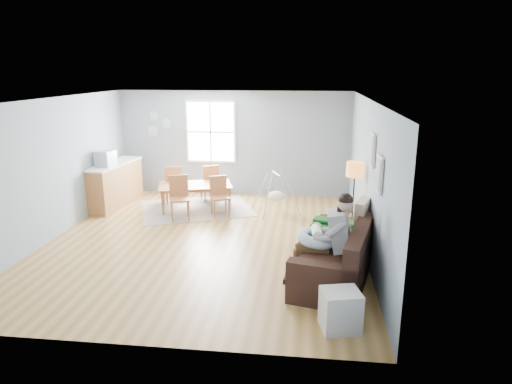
# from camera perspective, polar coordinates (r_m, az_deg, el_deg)

# --- Properties ---
(room) EXTENTS (8.40, 9.40, 3.90)m
(room) POSITION_cam_1_polar(r_m,az_deg,el_deg) (8.39, -6.79, 9.52)
(room) COLOR olive
(window) EXTENTS (1.32, 0.08, 1.62)m
(window) POSITION_cam_1_polar(r_m,az_deg,el_deg) (11.97, -5.67, 7.49)
(window) COLOR silver
(window) RESTS_ON room
(pictures) EXTENTS (0.05, 1.34, 0.74)m
(pictures) POSITION_cam_1_polar(r_m,az_deg,el_deg) (7.28, 14.71, 3.74)
(pictures) COLOR silver
(pictures) RESTS_ON room
(wall_plates) EXTENTS (0.67, 0.02, 0.66)m
(wall_plates) POSITION_cam_1_polar(r_m,az_deg,el_deg) (12.33, -12.14, 8.29)
(wall_plates) COLOR #9AB3B9
(wall_plates) RESTS_ON room
(sofa) EXTENTS (1.50, 2.49, 0.94)m
(sofa) POSITION_cam_1_polar(r_m,az_deg,el_deg) (7.45, 10.46, -8.00)
(sofa) COLOR black
(sofa) RESTS_ON room
(green_throw) EXTENTS (1.25, 1.11, 0.04)m
(green_throw) POSITION_cam_1_polar(r_m,az_deg,el_deg) (8.08, 10.86, -4.15)
(green_throw) COLOR #155E20
(green_throw) RESTS_ON sofa
(beige_pillow) EXTENTS (0.33, 0.58, 0.56)m
(beige_pillow) POSITION_cam_1_polar(r_m,az_deg,el_deg) (7.80, 13.16, -2.96)
(beige_pillow) COLOR tan
(beige_pillow) RESTS_ON sofa
(father) EXTENTS (1.04, 0.51, 1.47)m
(father) POSITION_cam_1_polar(r_m,az_deg,el_deg) (6.99, 8.97, -5.43)
(father) COLOR gray
(father) RESTS_ON sofa
(nursing_pillow) EXTENTS (0.77, 0.76, 0.25)m
(nursing_pillow) POSITION_cam_1_polar(r_m,az_deg,el_deg) (7.05, 7.56, -5.74)
(nursing_pillow) COLOR #CAE7FC
(nursing_pillow) RESTS_ON father
(infant) EXTENTS (0.18, 0.44, 0.16)m
(infant) POSITION_cam_1_polar(r_m,az_deg,el_deg) (7.05, 7.59, -4.82)
(infant) COLOR white
(infant) RESTS_ON nursing_pillow
(toddler) EXTENTS (0.64, 0.34, 0.98)m
(toddler) POSITION_cam_1_polar(r_m,az_deg,el_deg) (7.50, 10.29, -3.96)
(toddler) COLOR white
(toddler) RESTS_ON sofa
(floor_lamp) EXTENTS (0.31, 0.31, 1.56)m
(floor_lamp) POSITION_cam_1_polar(r_m,az_deg,el_deg) (8.69, 12.22, 1.94)
(floor_lamp) COLOR black
(floor_lamp) RESTS_ON room
(storage_cube) EXTENTS (0.56, 0.52, 0.52)m
(storage_cube) POSITION_cam_1_polar(r_m,az_deg,el_deg) (6.07, 10.42, -14.33)
(storage_cube) COLOR silver
(storage_cube) RESTS_ON room
(rug) EXTENTS (3.04, 2.71, 0.01)m
(rug) POSITION_cam_1_polar(r_m,az_deg,el_deg) (10.96, -7.49, -2.09)
(rug) COLOR gray
(rug) RESTS_ON room
(dining_table) EXTENTS (1.88, 1.38, 0.59)m
(dining_table) POSITION_cam_1_polar(r_m,az_deg,el_deg) (10.88, -7.54, -0.62)
(dining_table) COLOR brown
(dining_table) RESTS_ON rug
(chair_sw) EXTENTS (0.56, 0.56, 0.97)m
(chair_sw) POSITION_cam_1_polar(r_m,az_deg,el_deg) (10.17, -9.57, -0.31)
(chair_sw) COLOR #965A33
(chair_sw) RESTS_ON rug
(chair_se) EXTENTS (0.54, 0.54, 0.90)m
(chair_se) POSITION_cam_1_polar(r_m,az_deg,el_deg) (10.30, -4.61, -0.20)
(chair_se) COLOR #965A33
(chair_se) RESTS_ON rug
(chair_nw) EXTENTS (0.56, 0.56, 0.95)m
(chair_nw) POSITION_cam_1_polar(r_m,az_deg,el_deg) (11.36, -10.28, 1.22)
(chair_nw) COLOR #965A33
(chair_nw) RESTS_ON rug
(chair_ne) EXTENTS (0.57, 0.57, 0.93)m
(chair_ne) POSITION_cam_1_polar(r_m,az_deg,el_deg) (11.48, -5.74, 1.46)
(chair_ne) COLOR #965A33
(chair_ne) RESTS_ON rug
(counter) EXTENTS (0.76, 1.93, 1.05)m
(counter) POSITION_cam_1_polar(r_m,az_deg,el_deg) (11.55, -17.21, 0.95)
(counter) COLOR brown
(counter) RESTS_ON room
(monitor) EXTENTS (0.46, 0.44, 0.36)m
(monitor) POSITION_cam_1_polar(r_m,az_deg,el_deg) (11.10, -18.34, 4.01)
(monitor) COLOR #B0B0B5
(monitor) RESTS_ON counter
(baby_swing) EXTENTS (1.20, 1.21, 0.93)m
(baby_swing) POSITION_cam_1_polar(r_m,az_deg,el_deg) (10.49, 2.52, -0.42)
(baby_swing) COLOR #B0B0B5
(baby_swing) RESTS_ON room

